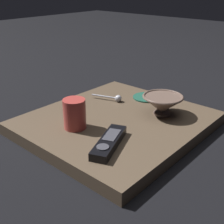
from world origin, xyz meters
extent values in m
plane|color=black|center=(0.00, 0.00, 0.00)|extent=(6.00, 6.00, 0.00)
cube|color=#4C3D2D|center=(0.00, 0.00, 0.02)|extent=(0.58, 0.53, 0.04)
cylinder|color=brown|center=(0.12, -0.10, 0.04)|extent=(0.06, 0.06, 0.01)
cone|color=brown|center=(0.12, -0.10, 0.08)|extent=(0.14, 0.14, 0.06)
torus|color=brown|center=(0.12, -0.10, 0.11)|extent=(0.14, 0.14, 0.01)
cylinder|color=#A53833|center=(-0.14, 0.05, 0.09)|extent=(0.07, 0.07, 0.10)
cylinder|color=#A3A5B2|center=(0.09, 0.14, 0.05)|extent=(0.04, 0.10, 0.01)
sphere|color=#A3A5B2|center=(0.11, 0.09, 0.05)|extent=(0.03, 0.03, 0.03)
cube|color=black|center=(-0.16, -0.11, 0.05)|extent=(0.19, 0.11, 0.02)
cylinder|color=#3A3A42|center=(-0.20, -0.13, 0.07)|extent=(0.03, 0.03, 0.00)
cube|color=#3A3A42|center=(-0.14, -0.10, 0.07)|extent=(0.08, 0.06, 0.00)
cylinder|color=#194738|center=(0.22, 0.03, 0.04)|extent=(0.11, 0.11, 0.01)
camera|label=1|loc=(-0.69, -0.59, 0.47)|focal=47.38mm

